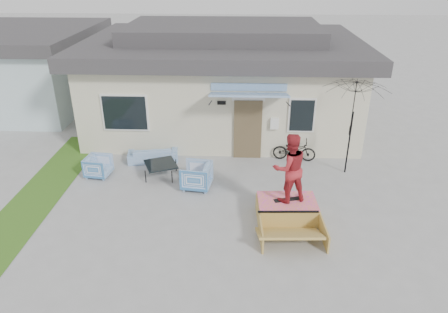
{
  "coord_description": "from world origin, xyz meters",
  "views": [
    {
      "loc": [
        0.76,
        -8.74,
        6.4
      ],
      "look_at": [
        0.3,
        1.8,
        1.3
      ],
      "focal_mm": 33.21,
      "sensor_mm": 36.0,
      "label": 1
    }
  ],
  "objects_px": {
    "loveseat": "(153,152)",
    "armchair_left": "(98,165)",
    "patio_umbrella": "(352,122)",
    "skate_ramp": "(287,209)",
    "skateboard": "(287,199)",
    "coffee_table": "(161,170)",
    "armchair_right": "(196,175)",
    "bicycle": "(294,148)",
    "skater": "(290,167)"
  },
  "relations": [
    {
      "from": "armchair_left",
      "to": "armchair_right",
      "type": "relative_size",
      "value": 0.86
    },
    {
      "from": "loveseat",
      "to": "armchair_left",
      "type": "height_order",
      "value": "armchair_left"
    },
    {
      "from": "bicycle",
      "to": "skateboard",
      "type": "xyz_separation_m",
      "value": [
        -0.58,
        -3.51,
        0.07
      ]
    },
    {
      "from": "loveseat",
      "to": "armchair_right",
      "type": "distance_m",
      "value": 2.45
    },
    {
      "from": "armchair_right",
      "to": "coffee_table",
      "type": "distance_m",
      "value": 1.39
    },
    {
      "from": "coffee_table",
      "to": "skateboard",
      "type": "bearing_deg",
      "value": -29.13
    },
    {
      "from": "patio_umbrella",
      "to": "armchair_left",
      "type": "bearing_deg",
      "value": -175.75
    },
    {
      "from": "coffee_table",
      "to": "armchair_left",
      "type": "bearing_deg",
      "value": -178.76
    },
    {
      "from": "armchair_left",
      "to": "coffee_table",
      "type": "xyz_separation_m",
      "value": [
        2.01,
        0.04,
        -0.15
      ]
    },
    {
      "from": "coffee_table",
      "to": "patio_umbrella",
      "type": "xyz_separation_m",
      "value": [
        5.98,
        0.55,
        1.52
      ]
    },
    {
      "from": "patio_umbrella",
      "to": "coffee_table",
      "type": "bearing_deg",
      "value": -174.74
    },
    {
      "from": "armchair_left",
      "to": "armchair_right",
      "type": "xyz_separation_m",
      "value": [
        3.22,
        -0.6,
        0.06
      ]
    },
    {
      "from": "armchair_left",
      "to": "skater",
      "type": "xyz_separation_m",
      "value": [
        5.82,
        -2.08,
        1.13
      ]
    },
    {
      "from": "patio_umbrella",
      "to": "skate_ramp",
      "type": "xyz_separation_m",
      "value": [
        -2.17,
        -2.73,
        -1.49
      ]
    },
    {
      "from": "loveseat",
      "to": "skater",
      "type": "bearing_deg",
      "value": 133.44
    },
    {
      "from": "armchair_left",
      "to": "patio_umbrella",
      "type": "xyz_separation_m",
      "value": [
        7.99,
        0.59,
        1.37
      ]
    },
    {
      "from": "skate_ramp",
      "to": "skater",
      "type": "bearing_deg",
      "value": 90.0
    },
    {
      "from": "patio_umbrella",
      "to": "skateboard",
      "type": "relative_size",
      "value": 3.02
    },
    {
      "from": "coffee_table",
      "to": "skater",
      "type": "relative_size",
      "value": 0.49
    },
    {
      "from": "bicycle",
      "to": "skater",
      "type": "distance_m",
      "value": 3.71
    },
    {
      "from": "bicycle",
      "to": "skate_ramp",
      "type": "bearing_deg",
      "value": 178.53
    },
    {
      "from": "coffee_table",
      "to": "skate_ramp",
      "type": "relative_size",
      "value": 0.45
    },
    {
      "from": "armchair_left",
      "to": "armchair_right",
      "type": "bearing_deg",
      "value": -93.24
    },
    {
      "from": "bicycle",
      "to": "patio_umbrella",
      "type": "height_order",
      "value": "patio_umbrella"
    },
    {
      "from": "skater",
      "to": "skate_ramp",
      "type": "bearing_deg",
      "value": 74.65
    },
    {
      "from": "armchair_left",
      "to": "bicycle",
      "type": "height_order",
      "value": "bicycle"
    },
    {
      "from": "armchair_left",
      "to": "coffee_table",
      "type": "height_order",
      "value": "armchair_left"
    },
    {
      "from": "loveseat",
      "to": "armchair_left",
      "type": "relative_size",
      "value": 2.26
    },
    {
      "from": "armchair_left",
      "to": "skate_ramp",
      "type": "xyz_separation_m",
      "value": [
        5.82,
        -2.13,
        -0.12
      ]
    },
    {
      "from": "coffee_table",
      "to": "skate_ramp",
      "type": "distance_m",
      "value": 4.39
    },
    {
      "from": "coffee_table",
      "to": "skate_ramp",
      "type": "xyz_separation_m",
      "value": [
        3.81,
        -2.17,
        0.03
      ]
    },
    {
      "from": "armchair_right",
      "to": "bicycle",
      "type": "xyz_separation_m",
      "value": [
        3.18,
        2.04,
        0.03
      ]
    },
    {
      "from": "skate_ramp",
      "to": "armchair_left",
      "type": "bearing_deg",
      "value": 157.09
    },
    {
      "from": "skateboard",
      "to": "armchair_right",
      "type": "bearing_deg",
      "value": 135.62
    },
    {
      "from": "skater",
      "to": "patio_umbrella",
      "type": "bearing_deg",
      "value": -147.29
    },
    {
      "from": "armchair_left",
      "to": "skate_ramp",
      "type": "height_order",
      "value": "armchair_left"
    },
    {
      "from": "armchair_left",
      "to": "skate_ramp",
      "type": "bearing_deg",
      "value": -102.72
    },
    {
      "from": "coffee_table",
      "to": "armchair_right",
      "type": "bearing_deg",
      "value": -28.16
    },
    {
      "from": "armchair_right",
      "to": "skateboard",
      "type": "bearing_deg",
      "value": 68.13
    },
    {
      "from": "armchair_left",
      "to": "coffee_table",
      "type": "distance_m",
      "value": 2.02
    },
    {
      "from": "skate_ramp",
      "to": "loveseat",
      "type": "bearing_deg",
      "value": 139.71
    },
    {
      "from": "skateboard",
      "to": "patio_umbrella",
      "type": "bearing_deg",
      "value": 36.06
    },
    {
      "from": "coffee_table",
      "to": "skateboard",
      "type": "distance_m",
      "value": 4.37
    },
    {
      "from": "coffee_table",
      "to": "skater",
      "type": "bearing_deg",
      "value": -29.13
    },
    {
      "from": "coffee_table",
      "to": "skate_ramp",
      "type": "bearing_deg",
      "value": -29.7
    },
    {
      "from": "armchair_left",
      "to": "bicycle",
      "type": "distance_m",
      "value": 6.56
    },
    {
      "from": "armchair_left",
      "to": "skate_ramp",
      "type": "relative_size",
      "value": 0.36
    },
    {
      "from": "coffee_table",
      "to": "bicycle",
      "type": "relative_size",
      "value": 0.64
    },
    {
      "from": "skater",
      "to": "armchair_right",
      "type": "bearing_deg",
      "value": -47.72
    },
    {
      "from": "armchair_right",
      "to": "patio_umbrella",
      "type": "distance_m",
      "value": 5.09
    }
  ]
}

